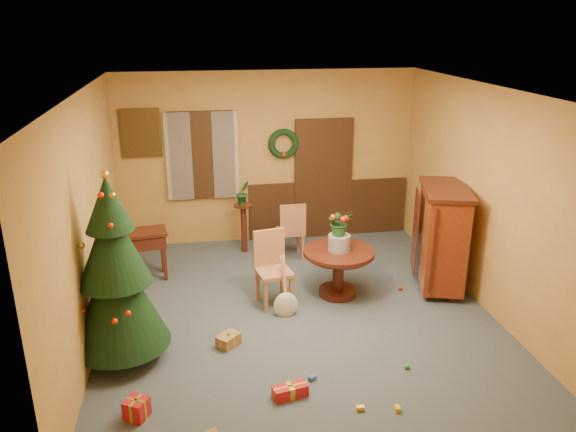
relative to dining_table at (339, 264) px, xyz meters
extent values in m
plane|color=#323A49|center=(-0.65, -0.44, -0.47)|extent=(5.50, 5.50, 0.00)
plane|color=silver|center=(-0.65, -0.44, 2.43)|extent=(5.50, 5.50, 0.00)
plane|color=olive|center=(-0.65, 2.31, 0.98)|extent=(5.00, 0.00, 5.00)
plane|color=olive|center=(-0.65, -3.19, 0.98)|extent=(5.00, 0.00, 5.00)
plane|color=olive|center=(-3.15, -0.44, 0.98)|extent=(0.00, 5.50, 5.50)
plane|color=olive|center=(1.85, -0.44, 0.98)|extent=(0.00, 5.50, 5.50)
cube|color=black|center=(0.40, 2.27, 0.03)|extent=(2.80, 0.06, 1.00)
cube|color=black|center=(0.30, 2.26, 0.58)|extent=(1.00, 0.08, 2.10)
cube|color=white|center=(0.30, 2.29, 0.53)|extent=(0.80, 0.03, 1.90)
cube|color=black|center=(-1.75, 2.26, 1.08)|extent=(1.05, 0.08, 1.45)
cube|color=white|center=(-1.75, 2.29, 1.08)|extent=(0.88, 0.03, 1.25)
cube|color=white|center=(-2.13, 2.21, 1.08)|extent=(0.42, 0.02, 1.45)
cube|color=white|center=(-1.37, 2.21, 1.08)|extent=(0.42, 0.02, 1.45)
torus|color=black|center=(-0.40, 2.23, 1.23)|extent=(0.51, 0.11, 0.51)
cube|color=#4C3819|center=(-2.70, 2.27, 1.48)|extent=(0.62, 0.05, 0.78)
cube|color=gray|center=(-2.70, 2.30, 1.48)|extent=(0.48, 0.02, 0.62)
cylinder|color=black|center=(0.00, 0.00, 0.18)|extent=(0.99, 0.99, 0.05)
cylinder|color=black|center=(0.00, 0.00, 0.12)|extent=(0.88, 0.88, 0.04)
cylinder|color=black|center=(0.00, 0.00, -0.14)|extent=(0.16, 0.16, 0.55)
cylinder|color=black|center=(0.00, 0.00, -0.43)|extent=(0.53, 0.53, 0.09)
cylinder|color=slate|center=(0.00, 0.00, 0.32)|extent=(0.30, 0.30, 0.22)
imported|color=#1E4C23|center=(0.00, 0.00, 0.62)|extent=(0.34, 0.30, 0.38)
cube|color=brown|center=(-0.92, -0.11, 0.00)|extent=(0.51, 0.51, 0.05)
cube|color=brown|center=(-0.96, 0.08, 0.28)|extent=(0.44, 0.12, 0.52)
cube|color=brown|center=(-0.78, 0.10, -0.25)|extent=(0.05, 0.05, 0.45)
cube|color=brown|center=(-1.13, 0.03, -0.25)|extent=(0.05, 0.05, 0.45)
cube|color=brown|center=(-0.71, -0.25, -0.25)|extent=(0.05, 0.05, 0.45)
cube|color=brown|center=(-1.06, -0.32, -0.25)|extent=(0.05, 0.05, 0.45)
cube|color=brown|center=(-0.42, 1.44, -0.03)|extent=(0.42, 0.42, 0.05)
cube|color=brown|center=(-0.42, 1.25, 0.23)|extent=(0.41, 0.05, 0.49)
cube|color=brown|center=(-0.58, 1.27, -0.26)|extent=(0.05, 0.05, 0.42)
cube|color=brown|center=(-0.25, 1.28, -0.26)|extent=(0.05, 0.05, 0.42)
cube|color=brown|center=(-0.59, 1.60, -0.26)|extent=(0.05, 0.05, 0.42)
cube|color=brown|center=(-0.26, 1.61, -0.26)|extent=(0.05, 0.05, 0.42)
cylinder|color=black|center=(-1.14, 1.78, -0.07)|extent=(0.10, 0.10, 0.80)
cylinder|color=black|center=(-1.14, 1.78, 0.34)|extent=(0.32, 0.32, 0.03)
imported|color=#19471E|center=(-1.14, 1.78, 0.55)|extent=(0.27, 0.25, 0.40)
cylinder|color=#382111|center=(-2.80, -1.09, -0.36)|extent=(0.14, 0.14, 0.24)
cone|color=black|center=(-2.80, -1.09, 0.36)|extent=(1.08, 1.08, 1.28)
cone|color=black|center=(-2.80, -1.09, 0.95)|extent=(0.78, 0.78, 0.93)
cone|color=black|center=(-2.80, -1.09, 1.39)|extent=(0.51, 0.51, 0.59)
sphere|color=gold|center=(-2.80, -1.09, 1.70)|extent=(0.10, 0.10, 0.10)
cube|color=black|center=(-2.78, 0.99, 0.26)|extent=(0.90, 0.54, 0.05)
cube|color=black|center=(-2.78, 0.99, 0.13)|extent=(0.85, 0.49, 0.18)
cube|color=black|center=(-3.14, 0.99, -0.12)|extent=(0.09, 0.30, 0.70)
cube|color=black|center=(-2.42, 0.99, -0.12)|extent=(0.09, 0.30, 0.70)
cube|color=#501609|center=(1.50, 0.01, 0.30)|extent=(0.84, 1.21, 1.36)
cube|color=black|center=(1.50, 0.01, 0.99)|extent=(0.92, 1.29, 0.06)
cylinder|color=black|center=(1.50, -0.45, -0.42)|extent=(0.08, 0.08, 0.10)
cylinder|color=black|center=(1.50, 0.47, -0.42)|extent=(0.08, 0.08, 0.10)
cube|color=#A9161B|center=(-2.58, -2.17, -0.37)|extent=(0.27, 0.27, 0.20)
cube|color=#A89B2D|center=(-2.58, -2.17, -0.37)|extent=(0.19, 0.12, 0.21)
cube|color=#A89B2D|center=(-2.58, -2.17, -0.37)|extent=(0.12, 0.19, 0.21)
cube|color=brown|center=(-1.61, -1.05, -0.40)|extent=(0.32, 0.32, 0.14)
cube|color=#A89B2D|center=(-1.61, -1.05, -0.40)|extent=(0.22, 0.21, 0.15)
cube|color=#A89B2D|center=(-1.61, -1.05, -0.40)|extent=(0.16, 0.16, 0.15)
cube|color=#A9161B|center=(-1.05, -2.11, -0.41)|extent=(0.38, 0.22, 0.13)
cube|color=#A89B2D|center=(-1.05, -2.11, -0.41)|extent=(0.37, 0.09, 0.13)
cube|color=#A89B2D|center=(-1.05, -2.11, -0.41)|extent=(0.08, 0.16, 0.13)
cube|color=#2757AB|center=(-0.77, -1.88, -0.45)|extent=(0.09, 0.08, 0.05)
sphere|color=green|center=(0.32, -1.86, -0.44)|extent=(0.06, 0.06, 0.06)
cube|color=gold|center=(-0.04, -2.51, -0.45)|extent=(0.06, 0.09, 0.05)
sphere|color=red|center=(0.92, -0.03, -0.44)|extent=(0.06, 0.06, 0.06)
cube|color=gold|center=(-0.40, -2.45, -0.45)|extent=(0.08, 0.05, 0.05)
camera|label=1|loc=(-1.89, -6.87, 3.21)|focal=35.00mm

